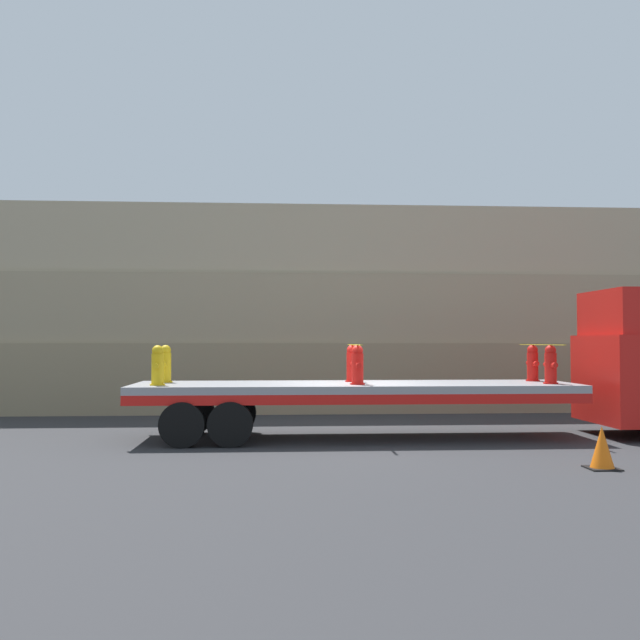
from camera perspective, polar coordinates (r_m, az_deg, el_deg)
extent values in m
plane|color=#2D2D30|center=(15.53, 2.80, -9.44)|extent=(120.00, 120.00, 0.00)
cube|color=gray|center=(21.94, 0.88, -4.53)|extent=(60.00, 3.00, 2.04)
cube|color=tan|center=(22.08, 0.84, 0.78)|extent=(60.00, 3.00, 2.04)
cube|color=tan|center=(22.42, 0.81, 5.97)|extent=(60.00, 3.00, 2.04)
cube|color=red|center=(17.28, 24.01, 0.53)|extent=(1.76, 2.23, 0.99)
cube|color=gray|center=(15.42, 2.79, -5.36)|extent=(9.43, 2.40, 0.16)
cube|color=red|center=(14.28, 3.32, -6.37)|extent=(9.43, 0.08, 0.20)
cube|color=red|center=(16.58, 2.35, -5.73)|extent=(9.43, 0.08, 0.20)
cylinder|color=black|center=(14.31, -7.18, -8.27)|extent=(0.90, 0.30, 0.90)
cylinder|color=black|center=(16.50, -6.70, -7.41)|extent=(0.90, 0.30, 0.90)
cylinder|color=black|center=(14.40, -10.97, -8.21)|extent=(0.90, 0.30, 0.90)
cylinder|color=black|center=(16.58, -9.99, -7.36)|extent=(0.90, 0.30, 0.90)
cylinder|color=gold|center=(14.98, -12.88, -5.06)|extent=(0.31, 0.31, 0.03)
cylinder|color=gold|center=(14.97, -12.87, -3.88)|extent=(0.25, 0.25, 0.65)
sphere|color=gold|center=(14.96, -12.86, -2.43)|extent=(0.23, 0.23, 0.23)
cylinder|color=gold|center=(14.77, -12.99, -3.60)|extent=(0.11, 0.15, 0.11)
cylinder|color=gold|center=(15.16, -12.74, -3.55)|extent=(0.11, 0.15, 0.11)
cylinder|color=gold|center=(16.03, -12.27, -4.85)|extent=(0.31, 0.31, 0.03)
cylinder|color=gold|center=(16.01, -12.26, -3.74)|extent=(0.25, 0.25, 0.65)
sphere|color=gold|center=(16.00, -12.25, -2.39)|extent=(0.23, 0.23, 0.23)
cylinder|color=gold|center=(15.81, -12.37, -3.48)|extent=(0.11, 0.15, 0.11)
cylinder|color=gold|center=(16.21, -12.15, -3.44)|extent=(0.11, 0.15, 0.11)
cylinder|color=red|center=(14.89, 3.02, -5.13)|extent=(0.31, 0.31, 0.03)
cylinder|color=red|center=(14.87, 3.02, -3.93)|extent=(0.25, 0.25, 0.65)
sphere|color=red|center=(14.87, 3.02, -2.47)|extent=(0.23, 0.23, 0.23)
cylinder|color=red|center=(14.67, 3.11, -3.66)|extent=(0.11, 0.15, 0.11)
cylinder|color=red|center=(15.07, 2.93, -3.61)|extent=(0.11, 0.15, 0.11)
cylinder|color=red|center=(15.94, 2.58, -4.90)|extent=(0.31, 0.31, 0.03)
cylinder|color=red|center=(15.92, 2.58, -3.79)|extent=(0.25, 0.25, 0.65)
sphere|color=red|center=(15.91, 2.58, -2.43)|extent=(0.23, 0.23, 0.23)
cylinder|color=red|center=(15.72, 2.66, -3.53)|extent=(0.11, 0.15, 0.11)
cylinder|color=red|center=(16.12, 2.50, -3.49)|extent=(0.11, 0.15, 0.11)
cylinder|color=red|center=(15.90, 17.98, -4.83)|extent=(0.31, 0.31, 0.03)
cylinder|color=red|center=(15.89, 17.97, -3.71)|extent=(0.25, 0.25, 0.65)
sphere|color=red|center=(15.88, 17.95, -2.35)|extent=(0.23, 0.23, 0.23)
cylinder|color=red|center=(15.70, 18.23, -3.45)|extent=(0.11, 0.15, 0.11)
cylinder|color=red|center=(16.07, 17.70, -3.41)|extent=(0.11, 0.15, 0.11)
cylinder|color=red|center=(16.88, 16.65, -4.66)|extent=(0.31, 0.31, 0.03)
cylinder|color=red|center=(16.87, 16.65, -3.60)|extent=(0.25, 0.25, 0.65)
sphere|color=red|center=(16.86, 16.63, -2.32)|extent=(0.23, 0.23, 0.23)
cylinder|color=red|center=(16.68, 16.88, -3.36)|extent=(0.11, 0.15, 0.11)
cylinder|color=red|center=(17.06, 16.41, -3.32)|extent=(0.11, 0.15, 0.11)
cube|color=yellow|center=(15.39, 2.79, -1.99)|extent=(0.05, 2.60, 0.01)
cube|color=yellow|center=(16.37, 17.27, -1.90)|extent=(0.05, 2.60, 0.01)
cube|color=black|center=(12.73, 21.65, -10.97)|extent=(0.50, 0.50, 0.03)
cone|color=orange|center=(12.67, 21.63, -9.40)|extent=(0.38, 0.38, 0.68)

